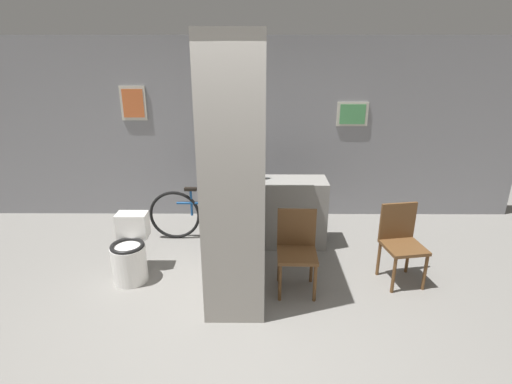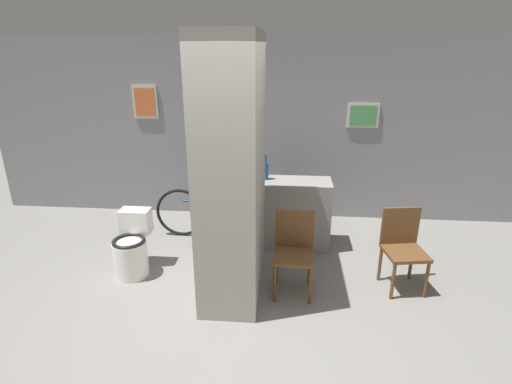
{
  "view_description": "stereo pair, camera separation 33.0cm",
  "coord_description": "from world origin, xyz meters",
  "px_view_note": "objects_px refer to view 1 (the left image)",
  "views": [
    {
      "loc": [
        0.16,
        -3.11,
        2.47
      ],
      "look_at": [
        0.14,
        1.01,
        0.95
      ],
      "focal_mm": 28.0,
      "sensor_mm": 36.0,
      "label": 1
    },
    {
      "loc": [
        0.49,
        -3.1,
        2.47
      ],
      "look_at": [
        0.14,
        1.01,
        0.95
      ],
      "focal_mm": 28.0,
      "sensor_mm": 36.0,
      "label": 2
    }
  ],
  "objects_px": {
    "chair_by_doorway": "(401,240)",
    "toilet": "(130,253)",
    "bottle_tall": "(261,170)",
    "chair_near_pillar": "(297,247)",
    "bicycle": "(209,214)"
  },
  "relations": [
    {
      "from": "chair_near_pillar",
      "to": "bicycle",
      "type": "xyz_separation_m",
      "value": [
        -1.06,
        1.16,
        -0.13
      ]
    },
    {
      "from": "chair_near_pillar",
      "to": "bottle_tall",
      "type": "xyz_separation_m",
      "value": [
        -0.37,
        1.04,
        0.52
      ]
    },
    {
      "from": "toilet",
      "to": "bottle_tall",
      "type": "height_order",
      "value": "bottle_tall"
    },
    {
      "from": "toilet",
      "to": "chair_by_doorway",
      "type": "bearing_deg",
      "value": -0.01
    },
    {
      "from": "chair_near_pillar",
      "to": "chair_by_doorway",
      "type": "height_order",
      "value": "same"
    },
    {
      "from": "chair_by_doorway",
      "to": "toilet",
      "type": "bearing_deg",
      "value": 170.52
    },
    {
      "from": "bicycle",
      "to": "chair_by_doorway",
      "type": "bearing_deg",
      "value": -24.0
    },
    {
      "from": "toilet",
      "to": "chair_near_pillar",
      "type": "xyz_separation_m",
      "value": [
        1.82,
        -0.17,
        0.18
      ]
    },
    {
      "from": "chair_near_pillar",
      "to": "bicycle",
      "type": "bearing_deg",
      "value": 133.89
    },
    {
      "from": "chair_by_doorway",
      "to": "bottle_tall",
      "type": "xyz_separation_m",
      "value": [
        -1.52,
        0.87,
        0.52
      ]
    },
    {
      "from": "chair_by_doorway",
      "to": "bicycle",
      "type": "relative_size",
      "value": 0.54
    },
    {
      "from": "toilet",
      "to": "bottle_tall",
      "type": "bearing_deg",
      "value": 30.8
    },
    {
      "from": "chair_near_pillar",
      "to": "chair_by_doorway",
      "type": "distance_m",
      "value": 1.16
    },
    {
      "from": "bicycle",
      "to": "toilet",
      "type": "bearing_deg",
      "value": -128.11
    },
    {
      "from": "toilet",
      "to": "chair_by_doorway",
      "type": "height_order",
      "value": "chair_by_doorway"
    }
  ]
}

